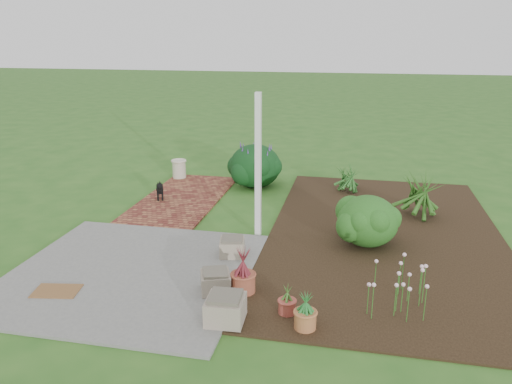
% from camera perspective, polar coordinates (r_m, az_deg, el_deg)
% --- Properties ---
extents(ground, '(80.00, 80.00, 0.00)m').
position_cam_1_polar(ground, '(8.83, -1.81, -5.03)').
color(ground, '#2A5D1D').
rests_on(ground, ground).
extents(concrete_patio, '(3.50, 3.50, 0.04)m').
position_cam_1_polar(concrete_patio, '(7.72, -14.12, -8.90)').
color(concrete_patio, slate).
rests_on(concrete_patio, ground).
extents(brick_path, '(1.60, 3.50, 0.04)m').
position_cam_1_polar(brick_path, '(10.86, -8.38, -0.70)').
color(brick_path, maroon).
rests_on(brick_path, ground).
extents(garden_bed, '(4.00, 7.00, 0.03)m').
position_cam_1_polar(garden_bed, '(9.08, 14.53, -4.83)').
color(garden_bed, black).
rests_on(garden_bed, ground).
extents(veranda_post, '(0.10, 0.10, 2.50)m').
position_cam_1_polar(veranda_post, '(8.46, 0.25, 2.91)').
color(veranda_post, white).
rests_on(veranda_post, ground).
extents(stone_trough_near, '(0.48, 0.48, 0.30)m').
position_cam_1_polar(stone_trough_near, '(6.25, -3.51, -13.27)').
color(stone_trough_near, gray).
rests_on(stone_trough_near, concrete_patio).
extents(stone_trough_mid, '(0.50, 0.50, 0.26)m').
position_cam_1_polar(stone_trough_mid, '(6.92, -4.65, -10.23)').
color(stone_trough_mid, '#7D6D5E').
rests_on(stone_trough_mid, concrete_patio).
extents(stone_trough_far, '(0.45, 0.45, 0.26)m').
position_cam_1_polar(stone_trough_far, '(7.95, -2.74, -6.35)').
color(stone_trough_far, gray).
rests_on(stone_trough_far, concrete_patio).
extents(coir_doormat, '(0.66, 0.49, 0.02)m').
position_cam_1_polar(coir_doormat, '(7.45, -21.83, -10.44)').
color(coir_doormat, brown).
rests_on(coir_doormat, concrete_patio).
extents(black_dog, '(0.26, 0.44, 0.40)m').
position_cam_1_polar(black_dog, '(10.71, -10.94, 0.34)').
color(black_dog, black).
rests_on(black_dog, brick_path).
extents(cream_ceramic_urn, '(0.37, 0.37, 0.43)m').
position_cam_1_polar(cream_ceramic_urn, '(12.32, -8.78, 2.61)').
color(cream_ceramic_urn, beige).
rests_on(cream_ceramic_urn, brick_path).
extents(evergreen_shrub, '(1.19, 1.19, 0.86)m').
position_cam_1_polar(evergreen_shrub, '(8.49, 12.67, -3.10)').
color(evergreen_shrub, '#0D4211').
rests_on(evergreen_shrub, garden_bed).
extents(agapanthus_clump_back, '(1.47, 1.47, 1.01)m').
position_cam_1_polar(agapanthus_clump_back, '(10.05, 18.18, 0.16)').
color(agapanthus_clump_back, '#1A3D0D').
rests_on(agapanthus_clump_back, garden_bed).
extents(agapanthus_clump_front, '(0.84, 0.84, 0.69)m').
position_cam_1_polar(agapanthus_clump_front, '(11.31, 10.44, 1.82)').
color(agapanthus_clump_front, '#134118').
rests_on(agapanthus_clump_front, garden_bed).
extents(pink_flower_patch, '(1.14, 1.14, 0.61)m').
position_cam_1_polar(pink_flower_patch, '(6.77, 16.19, -10.01)').
color(pink_flower_patch, '#113D0F').
rests_on(pink_flower_patch, garden_bed).
extents(terracotta_pot_bronze, '(0.40, 0.40, 0.27)m').
position_cam_1_polar(terracotta_pot_bronze, '(6.90, -1.47, -10.31)').
color(terracotta_pot_bronze, brown).
rests_on(terracotta_pot_bronze, garden_bed).
extents(terracotta_pot_small_left, '(0.26, 0.26, 0.18)m').
position_cam_1_polar(terracotta_pot_small_left, '(6.45, 3.57, -12.93)').
color(terracotta_pot_small_left, '#9D4035').
rests_on(terracotta_pot_small_left, garden_bed).
extents(terracotta_pot_small_right, '(0.26, 0.26, 0.22)m').
position_cam_1_polar(terracotta_pot_small_right, '(6.17, 5.65, -14.32)').
color(terracotta_pot_small_right, '#A86539').
rests_on(terracotta_pot_small_right, garden_bed).
extents(purple_flowering_bush, '(1.52, 1.52, 1.01)m').
position_cam_1_polar(purple_flowering_bush, '(11.57, -0.12, 3.13)').
color(purple_flowering_bush, black).
rests_on(purple_flowering_bush, ground).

